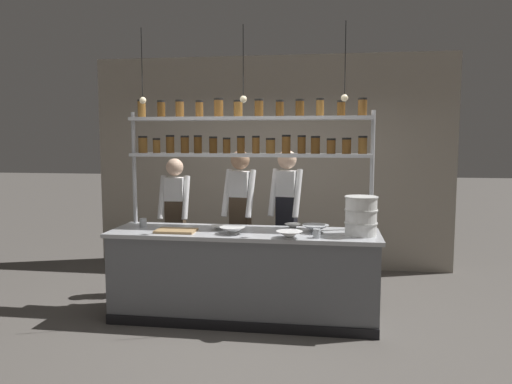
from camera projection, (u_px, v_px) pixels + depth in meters
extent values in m
plane|color=#5B5651|center=(244.00, 318.00, 5.19)|extent=(40.00, 40.00, 0.00)
cube|color=#9E9384|center=(270.00, 163.00, 7.20)|extent=(5.15, 0.12, 3.03)
cube|color=slate|center=(244.00, 277.00, 5.14)|extent=(2.69, 0.72, 0.88)
cube|color=#B7BABF|center=(244.00, 233.00, 5.09)|extent=(2.75, 0.76, 0.04)
cube|color=black|center=(237.00, 326.00, 4.83)|extent=(2.69, 0.03, 0.10)
cylinder|color=#B7BABF|center=(135.00, 209.00, 5.59)|extent=(0.04, 0.04, 2.15)
cylinder|color=#B7BABF|center=(371.00, 214.00, 5.21)|extent=(0.04, 0.04, 2.15)
cube|color=#B7BABF|center=(249.00, 155.00, 5.34)|extent=(2.59, 0.28, 0.04)
cylinder|color=brown|center=(143.00, 145.00, 5.50)|extent=(0.10, 0.10, 0.17)
cylinder|color=black|center=(143.00, 137.00, 5.49)|extent=(0.10, 0.10, 0.02)
cylinder|color=brown|center=(157.00, 146.00, 5.48)|extent=(0.08, 0.08, 0.14)
cylinder|color=black|center=(156.00, 139.00, 5.47)|extent=(0.08, 0.08, 0.02)
cylinder|color=brown|center=(170.00, 145.00, 5.45)|extent=(0.09, 0.09, 0.18)
cylinder|color=black|center=(170.00, 136.00, 5.44)|extent=(0.09, 0.09, 0.02)
cylinder|color=brown|center=(185.00, 145.00, 5.43)|extent=(0.09, 0.09, 0.17)
cylinder|color=black|center=(185.00, 137.00, 5.42)|extent=(0.09, 0.09, 0.02)
cylinder|color=#513314|center=(198.00, 145.00, 5.41)|extent=(0.09, 0.09, 0.17)
cylinder|color=black|center=(198.00, 136.00, 5.40)|extent=(0.09, 0.09, 0.02)
cylinder|color=#513314|center=(213.00, 146.00, 5.38)|extent=(0.09, 0.09, 0.16)
cylinder|color=black|center=(213.00, 137.00, 5.37)|extent=(0.09, 0.09, 0.02)
cylinder|color=brown|center=(227.00, 146.00, 5.36)|extent=(0.08, 0.08, 0.15)
cylinder|color=black|center=(227.00, 138.00, 5.35)|extent=(0.08, 0.08, 0.02)
cylinder|color=brown|center=(241.00, 146.00, 5.34)|extent=(0.08, 0.08, 0.17)
cylinder|color=black|center=(241.00, 137.00, 5.33)|extent=(0.09, 0.09, 0.02)
cylinder|color=brown|center=(256.00, 146.00, 5.31)|extent=(0.08, 0.08, 0.17)
cylinder|color=black|center=(256.00, 137.00, 5.30)|extent=(0.08, 0.08, 0.02)
cylinder|color=brown|center=(271.00, 147.00, 5.29)|extent=(0.10, 0.10, 0.14)
cylinder|color=black|center=(271.00, 139.00, 5.28)|extent=(0.10, 0.10, 0.02)
cylinder|color=brown|center=(286.00, 145.00, 5.26)|extent=(0.09, 0.09, 0.18)
cylinder|color=black|center=(286.00, 136.00, 5.25)|extent=(0.09, 0.09, 0.02)
cylinder|color=brown|center=(302.00, 145.00, 5.24)|extent=(0.09, 0.09, 0.17)
cylinder|color=black|center=(302.00, 136.00, 5.23)|extent=(0.09, 0.09, 0.02)
cylinder|color=brown|center=(315.00, 146.00, 5.22)|extent=(0.10, 0.10, 0.16)
cylinder|color=black|center=(315.00, 137.00, 5.21)|extent=(0.10, 0.10, 0.02)
cylinder|color=brown|center=(331.00, 147.00, 5.20)|extent=(0.09, 0.09, 0.14)
cylinder|color=black|center=(331.00, 139.00, 5.19)|extent=(0.09, 0.09, 0.02)
cylinder|color=brown|center=(347.00, 147.00, 5.17)|extent=(0.09, 0.09, 0.15)
cylinder|color=black|center=(347.00, 139.00, 5.16)|extent=(0.10, 0.10, 0.02)
cylinder|color=brown|center=(363.00, 146.00, 5.15)|extent=(0.09, 0.09, 0.17)
cylinder|color=black|center=(363.00, 137.00, 5.14)|extent=(0.09, 0.09, 0.02)
cube|color=#B7BABF|center=(249.00, 118.00, 5.29)|extent=(2.59, 0.28, 0.04)
cylinder|color=brown|center=(142.00, 110.00, 5.46)|extent=(0.09, 0.09, 0.17)
cylinder|color=black|center=(141.00, 101.00, 5.45)|extent=(0.09, 0.09, 0.02)
cylinder|color=#513314|center=(161.00, 110.00, 5.43)|extent=(0.09, 0.09, 0.16)
cylinder|color=black|center=(161.00, 101.00, 5.42)|extent=(0.09, 0.09, 0.02)
cylinder|color=brown|center=(180.00, 110.00, 5.40)|extent=(0.09, 0.09, 0.16)
cylinder|color=black|center=(180.00, 101.00, 5.39)|extent=(0.09, 0.09, 0.02)
cylinder|color=brown|center=(199.00, 110.00, 5.36)|extent=(0.08, 0.08, 0.16)
cylinder|color=black|center=(199.00, 101.00, 5.35)|extent=(0.09, 0.09, 0.02)
cylinder|color=brown|center=(219.00, 109.00, 5.33)|extent=(0.10, 0.10, 0.18)
cylinder|color=black|center=(219.00, 99.00, 5.32)|extent=(0.10, 0.10, 0.02)
cylinder|color=brown|center=(238.00, 109.00, 5.30)|extent=(0.10, 0.10, 0.16)
cylinder|color=black|center=(238.00, 101.00, 5.29)|extent=(0.10, 0.10, 0.02)
cylinder|color=brown|center=(259.00, 109.00, 5.27)|extent=(0.09, 0.09, 0.16)
cylinder|color=black|center=(259.00, 100.00, 5.26)|extent=(0.10, 0.10, 0.02)
cylinder|color=#513314|center=(280.00, 109.00, 5.24)|extent=(0.09, 0.09, 0.15)
cylinder|color=black|center=(280.00, 101.00, 5.23)|extent=(0.09, 0.09, 0.02)
cylinder|color=#513314|center=(300.00, 109.00, 5.20)|extent=(0.09, 0.09, 0.16)
cylinder|color=black|center=(300.00, 100.00, 5.19)|extent=(0.09, 0.09, 0.02)
cylinder|color=brown|center=(320.00, 108.00, 5.17)|extent=(0.08, 0.08, 0.16)
cylinder|color=black|center=(320.00, 99.00, 5.16)|extent=(0.08, 0.08, 0.02)
cylinder|color=brown|center=(341.00, 109.00, 5.14)|extent=(0.08, 0.08, 0.14)
cylinder|color=black|center=(341.00, 101.00, 5.13)|extent=(0.09, 0.09, 0.02)
cylinder|color=brown|center=(362.00, 108.00, 5.11)|extent=(0.09, 0.09, 0.16)
cylinder|color=black|center=(363.00, 99.00, 5.10)|extent=(0.09, 0.09, 0.02)
cylinder|color=black|center=(170.00, 260.00, 6.05)|extent=(0.11, 0.11, 0.78)
cylinder|color=black|center=(183.00, 260.00, 6.04)|extent=(0.11, 0.11, 0.78)
cube|color=#473828|center=(175.00, 215.00, 5.98)|extent=(0.23, 0.18, 0.34)
cube|color=white|center=(175.00, 189.00, 5.95)|extent=(0.23, 0.19, 0.28)
sphere|color=beige|center=(175.00, 167.00, 5.92)|extent=(0.21, 0.21, 0.21)
cylinder|color=white|center=(162.00, 197.00, 5.91)|extent=(0.08, 0.25, 0.52)
cylinder|color=white|center=(186.00, 198.00, 5.89)|extent=(0.08, 0.25, 0.52)
cylinder|color=black|center=(234.00, 262.00, 5.88)|extent=(0.11, 0.11, 0.83)
cylinder|color=black|center=(247.00, 263.00, 5.83)|extent=(0.11, 0.11, 0.83)
cube|color=#473828|center=(240.00, 212.00, 5.79)|extent=(0.24, 0.20, 0.36)
cube|color=white|center=(240.00, 184.00, 5.75)|extent=(0.24, 0.21, 0.29)
sphere|color=#A37A5B|center=(240.00, 160.00, 5.72)|extent=(0.22, 0.22, 0.22)
cylinder|color=white|center=(227.00, 193.00, 5.75)|extent=(0.11, 0.26, 0.55)
cylinder|color=white|center=(251.00, 194.00, 5.66)|extent=(0.11, 0.26, 0.55)
cylinder|color=black|center=(280.00, 261.00, 5.88)|extent=(0.11, 0.11, 0.83)
cylinder|color=black|center=(293.00, 263.00, 5.83)|extent=(0.11, 0.11, 0.83)
cube|color=black|center=(287.00, 212.00, 5.79)|extent=(0.25, 0.21, 0.36)
cube|color=white|center=(287.00, 184.00, 5.76)|extent=(0.25, 0.22, 0.30)
sphere|color=beige|center=(287.00, 160.00, 5.73)|extent=(0.22, 0.22, 0.22)
cylinder|color=white|center=(273.00, 192.00, 5.76)|extent=(0.12, 0.26, 0.55)
cylinder|color=white|center=(298.00, 193.00, 5.66)|extent=(0.12, 0.26, 0.55)
cylinder|color=white|center=(361.00, 229.00, 4.87)|extent=(0.30, 0.30, 0.12)
cylinder|color=silver|center=(361.00, 223.00, 4.86)|extent=(0.32, 0.32, 0.01)
cylinder|color=white|center=(361.00, 216.00, 4.86)|extent=(0.30, 0.30, 0.12)
cylinder|color=silver|center=(361.00, 210.00, 4.85)|extent=(0.32, 0.32, 0.01)
cylinder|color=white|center=(361.00, 203.00, 4.84)|extent=(0.30, 0.30, 0.12)
cylinder|color=silver|center=(361.00, 197.00, 4.84)|extent=(0.32, 0.32, 0.01)
cube|color=#A88456|center=(176.00, 231.00, 5.05)|extent=(0.40, 0.26, 0.02)
cylinder|color=#B2B7BC|center=(315.00, 232.00, 5.03)|extent=(0.12, 0.12, 0.01)
cone|color=#B2B7BC|center=(315.00, 229.00, 5.03)|extent=(0.27, 0.27, 0.08)
cylinder|color=white|center=(232.00, 233.00, 4.94)|extent=(0.12, 0.12, 0.01)
cone|color=white|center=(232.00, 230.00, 4.94)|extent=(0.26, 0.26, 0.07)
cylinder|color=white|center=(289.00, 238.00, 4.73)|extent=(0.11, 0.11, 0.01)
cone|color=white|center=(289.00, 235.00, 4.72)|extent=(0.25, 0.25, 0.07)
cylinder|color=silver|center=(218.00, 229.00, 5.16)|extent=(0.08, 0.08, 0.01)
cone|color=silver|center=(218.00, 228.00, 5.16)|extent=(0.17, 0.17, 0.05)
cylinder|color=silver|center=(293.00, 228.00, 5.25)|extent=(0.08, 0.08, 0.01)
cone|color=silver|center=(293.00, 226.00, 5.25)|extent=(0.18, 0.18, 0.05)
cylinder|color=#B2B7BC|center=(143.00, 223.00, 5.32)|extent=(0.07, 0.07, 0.10)
cylinder|color=#B2B7BC|center=(317.00, 233.00, 4.74)|extent=(0.07, 0.07, 0.09)
cylinder|color=black|center=(142.00, 64.00, 5.07)|extent=(0.01, 0.01, 0.73)
sphere|color=#F9E5B2|center=(143.00, 100.00, 5.11)|extent=(0.07, 0.07, 0.07)
cylinder|color=black|center=(243.00, 62.00, 4.91)|extent=(0.01, 0.01, 0.73)
sphere|color=#F9E5B2|center=(243.00, 99.00, 4.95)|extent=(0.07, 0.07, 0.07)
cylinder|color=black|center=(345.00, 60.00, 4.77)|extent=(0.01, 0.01, 0.73)
sphere|color=#F9E5B2|center=(345.00, 98.00, 4.80)|extent=(0.07, 0.07, 0.07)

